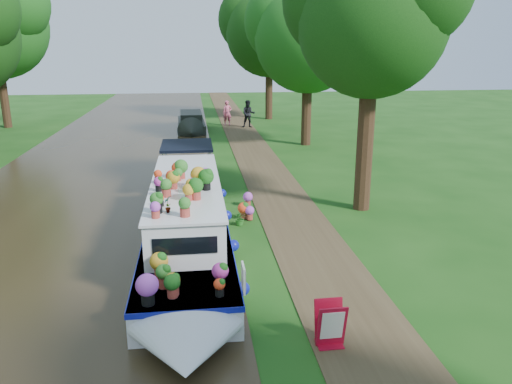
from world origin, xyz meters
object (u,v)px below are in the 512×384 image
object	(u,v)px
pedestrian_pink	(227,113)
pedestrian_dark	(249,114)
plant_boat	(187,217)
sandwich_board	(330,326)
second_boat	(191,123)

from	to	relation	value
pedestrian_pink	pedestrian_dark	bearing A→B (deg)	-41.03
pedestrian_pink	plant_boat	bearing A→B (deg)	-95.84
pedestrian_dark	pedestrian_pink	bearing A→B (deg)	144.12
plant_boat	sandwich_board	distance (m)	6.13
sandwich_board	pedestrian_dark	size ratio (longest dim) A/B	0.46
plant_boat	sandwich_board	size ratio (longest dim) A/B	15.33
sandwich_board	pedestrian_dark	world-z (taller)	pedestrian_dark
sandwich_board	pedestrian_dark	distance (m)	26.80
plant_boat	pedestrian_pink	world-z (taller)	plant_boat
sandwich_board	pedestrian_pink	bearing A→B (deg)	88.70
plant_boat	pedestrian_dark	world-z (taller)	plant_boat
plant_boat	pedestrian_dark	bearing A→B (deg)	78.96
second_boat	pedestrian_pink	xyz separation A→B (m)	(2.61, 1.75, 0.41)
pedestrian_pink	pedestrian_dark	size ratio (longest dim) A/B	0.93
second_boat	pedestrian_dark	size ratio (longest dim) A/B	3.33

